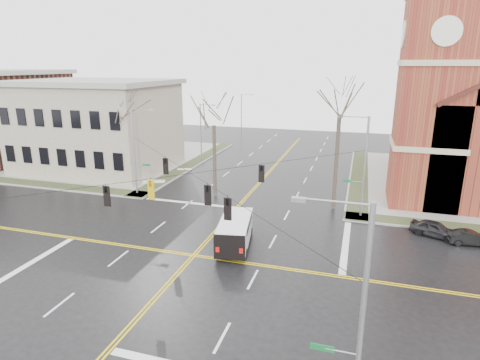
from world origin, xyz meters
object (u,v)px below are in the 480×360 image
(signal_pole_se, at_px, (357,315))
(streetlight_north_a, at_px, (202,130))
(tree_nw_far, at_px, (128,116))
(cargo_van, at_px, (235,230))
(parked_car_a, at_px, (435,229))
(signal_pole_ne, at_px, (363,164))
(parked_car_b, at_px, (470,238))
(tree_ne, at_px, (340,108))
(signal_pole_nw, at_px, (135,149))
(tree_nw_near, at_px, (214,121))
(streetlight_north_b, at_px, (242,114))

(signal_pole_se, bearing_deg, streetlight_north_a, 119.09)
(tree_nw_far, bearing_deg, streetlight_north_a, 78.62)
(cargo_van, xyz_separation_m, parked_car_a, (14.90, 6.24, -0.65))
(signal_pole_ne, bearing_deg, parked_car_b, -23.27)
(signal_pole_se, height_order, tree_nw_far, tree_nw_far)
(cargo_van, bearing_deg, parked_car_b, 7.41)
(tree_ne, bearing_deg, signal_pole_ne, -33.87)
(signal_pole_nw, distance_m, tree_nw_near, 8.73)
(streetlight_north_b, bearing_deg, parked_car_b, -52.90)
(tree_nw_near, xyz_separation_m, tree_ne, (12.34, -0.53, 1.71))
(parked_car_b, height_order, tree_nw_near, tree_nw_near)
(signal_pole_nw, height_order, parked_car_b, signal_pole_nw)
(parked_car_b, bearing_deg, streetlight_north_a, 49.77)
(parked_car_a, xyz_separation_m, tree_nw_near, (-20.65, 4.82, 7.27))
(signal_pole_se, distance_m, parked_car_b, 21.58)
(signal_pole_ne, height_order, streetlight_north_b, signal_pole_ne)
(parked_car_b, bearing_deg, signal_pole_ne, 60.03)
(streetlight_north_a, xyz_separation_m, cargo_van, (13.02, -25.44, -3.18))
(tree_ne, bearing_deg, cargo_van, -122.02)
(streetlight_north_b, xyz_separation_m, tree_nw_near, (7.27, -34.38, 3.43))
(streetlight_north_a, xyz_separation_m, tree_ne, (19.61, -14.91, 5.14))
(streetlight_north_b, xyz_separation_m, cargo_van, (13.02, -45.44, -3.18))
(cargo_van, xyz_separation_m, tree_nw_far, (-15.85, 11.36, 6.65))
(signal_pole_nw, relative_size, signal_pole_se, 1.00)
(cargo_van, bearing_deg, parked_car_a, 12.94)
(cargo_van, bearing_deg, tree_nw_far, 134.60)
(signal_pole_ne, bearing_deg, signal_pole_nw, 180.00)
(tree_nw_far, bearing_deg, signal_pole_nw, -48.11)
(parked_car_b, relative_size, tree_ne, 0.25)
(signal_pole_se, bearing_deg, cargo_van, 122.50)
(signal_pole_se, relative_size, parked_car_a, 2.41)
(cargo_van, distance_m, parked_car_a, 16.17)
(signal_pole_se, relative_size, tree_ne, 0.68)
(signal_pole_se, distance_m, streetlight_north_b, 63.43)
(parked_car_a, bearing_deg, streetlight_north_a, 78.38)
(parked_car_b, distance_m, tree_nw_far, 34.49)
(streetlight_north_a, bearing_deg, tree_nw_near, -63.19)
(signal_pole_nw, bearing_deg, signal_pole_ne, 0.00)
(signal_pole_se, height_order, cargo_van, signal_pole_se)
(streetlight_north_a, distance_m, cargo_van, 28.76)
(signal_pole_nw, distance_m, cargo_van, 16.76)
(streetlight_north_b, distance_m, tree_nw_far, 34.38)
(signal_pole_nw, bearing_deg, parked_car_a, -5.40)
(streetlight_north_a, bearing_deg, signal_pole_nw, -92.32)
(streetlight_north_b, distance_m, parked_car_a, 48.28)
(streetlight_north_a, bearing_deg, streetlight_north_b, 90.00)
(tree_nw_far, bearing_deg, signal_pole_ne, -5.56)
(streetlight_north_b, bearing_deg, tree_nw_far, -94.75)
(parked_car_a, relative_size, parked_car_b, 1.12)
(signal_pole_ne, relative_size, tree_ne, 0.68)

